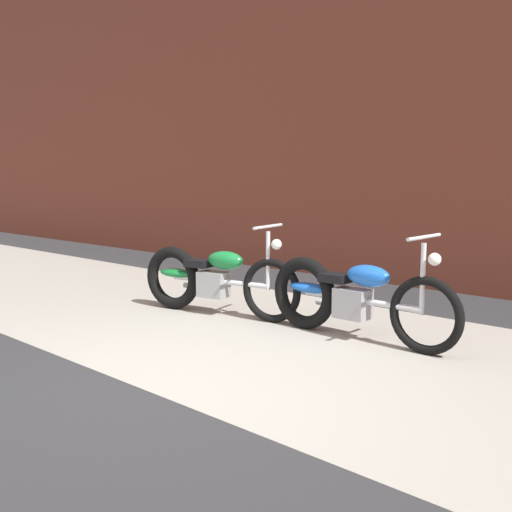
# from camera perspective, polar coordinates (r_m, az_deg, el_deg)

# --- Properties ---
(ground_plane) EXTENTS (80.00, 80.00, 0.00)m
(ground_plane) POSITION_cam_1_polar(r_m,az_deg,el_deg) (4.23, -10.27, -13.18)
(ground_plane) COLOR #2D2D30
(sidewalk_slab) EXTENTS (36.00, 3.50, 0.01)m
(sidewalk_slab) POSITION_cam_1_polar(r_m,az_deg,el_deg) (5.42, 4.69, -8.41)
(sidewalk_slab) COLOR #9E998E
(sidewalk_slab) RESTS_ON ground
(brick_building_wall) EXTENTS (36.00, 0.50, 6.36)m
(brick_building_wall) POSITION_cam_1_polar(r_m,az_deg,el_deg) (8.40, 20.22, 18.71)
(brick_building_wall) COLOR brown
(brick_building_wall) RESTS_ON ground
(motorcycle_green) EXTENTS (1.98, 0.68, 1.03)m
(motorcycle_green) POSITION_cam_1_polar(r_m,az_deg,el_deg) (6.45, -4.78, -2.23)
(motorcycle_green) COLOR black
(motorcycle_green) RESTS_ON ground
(motorcycle_blue) EXTENTS (2.01, 0.58, 1.03)m
(motorcycle_blue) POSITION_cam_1_polar(r_m,az_deg,el_deg) (5.52, 8.86, -3.94)
(motorcycle_blue) COLOR black
(motorcycle_blue) RESTS_ON ground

